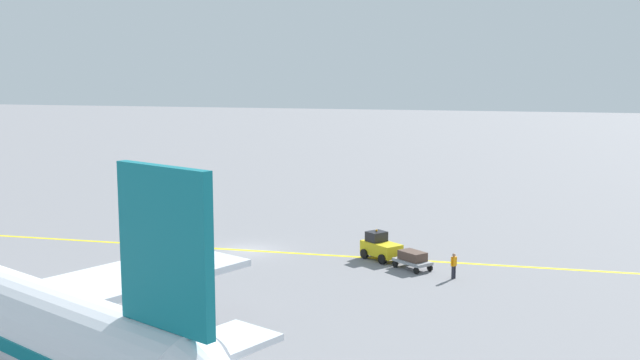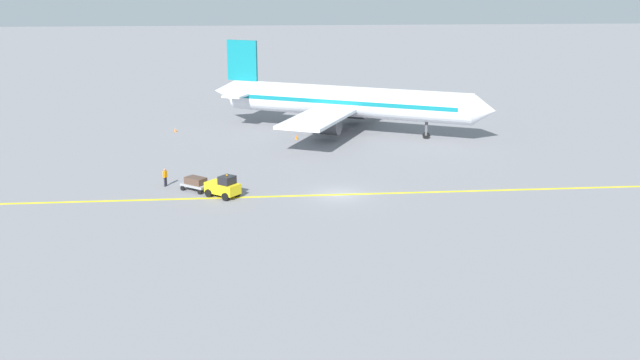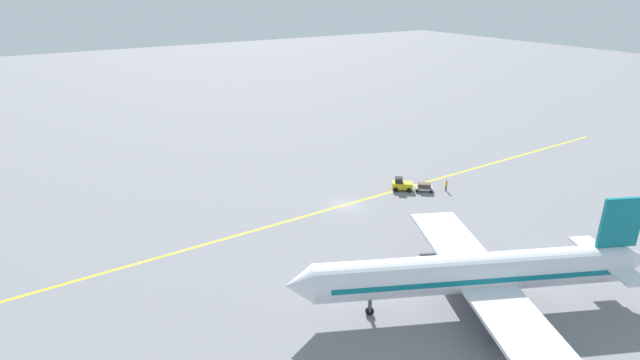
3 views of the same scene
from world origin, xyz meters
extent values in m
plane|color=slate|center=(0.00, 0.00, 0.00)|extent=(400.00, 400.00, 0.00)
cube|color=yellow|center=(0.00, 0.00, 0.00)|extent=(3.12, 119.98, 0.01)
cylinder|color=silver|center=(-25.56, 3.54, 3.80)|extent=(15.83, 28.75, 3.60)
cone|color=silver|center=(-18.78, 18.25, 3.80)|extent=(4.11, 3.61, 3.42)
cone|color=silver|center=(-32.47, -11.45, 4.10)|extent=(4.03, 4.01, 3.06)
cube|color=#0F727F|center=(-25.56, 3.54, 3.95)|extent=(14.61, 26.04, 0.50)
cube|color=silver|center=(-25.98, 2.63, 3.08)|extent=(27.60, 16.45, 0.36)
cylinder|color=#4C4C51|center=(-30.52, 4.72, 1.83)|extent=(3.34, 3.83, 2.20)
cylinder|color=#4C4C51|center=(-21.44, 0.53, 1.83)|extent=(3.34, 3.83, 2.20)
cube|color=#0F727F|center=(-31.42, -9.18, 8.10)|extent=(2.00, 3.78, 5.00)
cube|color=silver|center=(-31.21, -8.72, 4.20)|extent=(9.18, 5.95, 0.24)
cylinder|color=#4C4C51|center=(-21.54, 12.25, 1.40)|extent=(0.36, 0.36, 2.00)
cylinder|color=black|center=(-21.54, 12.25, 0.40)|extent=(0.59, 0.84, 0.80)
cylinder|color=#4C4C51|center=(-27.85, 2.39, 1.40)|extent=(0.36, 0.36, 2.00)
cylinder|color=black|center=(-27.85, 2.39, 0.40)|extent=(0.59, 0.84, 0.80)
cylinder|color=#4C4C51|center=(-24.94, 1.05, 1.40)|extent=(0.36, 0.36, 2.00)
cylinder|color=black|center=(-24.94, 1.05, 0.40)|extent=(0.59, 0.84, 0.80)
cube|color=gold|center=(-0.12, -10.17, 0.80)|extent=(3.05, 3.28, 0.90)
cube|color=black|center=(0.23, -9.74, 1.60)|extent=(1.68, 1.66, 0.70)
sphere|color=orange|center=(0.23, -9.74, 2.03)|extent=(0.16, 0.16, 0.16)
cylinder|color=black|center=(-0.09, -8.94, 0.35)|extent=(0.63, 0.70, 0.70)
cylinder|color=black|center=(1.08, -9.88, 0.35)|extent=(0.63, 0.70, 0.70)
cylinder|color=black|center=(-1.31, -10.46, 0.35)|extent=(0.63, 0.70, 0.70)
cylinder|color=black|center=(-0.14, -11.40, 0.35)|extent=(0.63, 0.70, 0.70)
cube|color=gray|center=(-2.12, -12.67, 0.54)|extent=(2.72, 2.90, 0.20)
cube|color=#4C382D|center=(-2.12, -12.67, 0.94)|extent=(2.01, 2.12, 0.60)
cylinder|color=black|center=(-1.96, -11.46, 0.22)|extent=(0.38, 0.43, 0.44)
cylinder|color=black|center=(-0.98, -12.25, 0.22)|extent=(0.38, 0.43, 0.44)
cylinder|color=black|center=(-3.26, -13.09, 0.22)|extent=(0.38, 0.43, 0.44)
cylinder|color=black|center=(-2.28, -13.87, 0.22)|extent=(0.38, 0.43, 0.44)
cylinder|color=#23232D|center=(-3.66, -15.62, 0.42)|extent=(0.16, 0.16, 0.85)
cylinder|color=#23232D|center=(-3.83, -15.51, 0.42)|extent=(0.16, 0.16, 0.85)
cube|color=orange|center=(-3.75, -15.57, 1.15)|extent=(0.42, 0.38, 0.60)
cylinder|color=orange|center=(-3.55, -15.70, 1.15)|extent=(0.10, 0.10, 0.55)
cylinder|color=orange|center=(-3.95, -15.44, 1.15)|extent=(0.10, 0.10, 0.55)
sphere|color=#9E7051|center=(-3.75, -15.57, 1.57)|extent=(0.22, 0.22, 0.22)
cone|color=orange|center=(-27.40, -17.38, 0.28)|extent=(0.32, 0.32, 0.55)
cone|color=orange|center=(-22.21, -2.84, 0.28)|extent=(0.32, 0.32, 0.55)
camera|label=1|loc=(-51.35, -19.33, 13.40)|focal=42.00mm
camera|label=2|loc=(62.62, -6.12, 19.26)|focal=42.00mm
camera|label=3|loc=(-51.84, 36.68, 28.88)|focal=28.00mm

